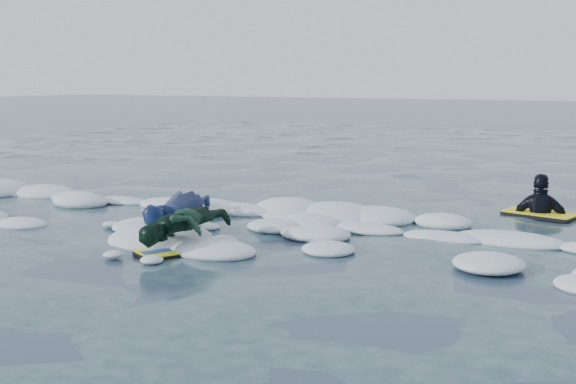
% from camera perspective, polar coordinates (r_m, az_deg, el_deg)
% --- Properties ---
extents(ground, '(120.00, 120.00, 0.00)m').
position_cam_1_polar(ground, '(8.57, -4.28, -4.13)').
color(ground, '#182A3B').
rests_on(ground, ground).
extents(foam_band, '(12.00, 3.10, 0.30)m').
position_cam_1_polar(foam_band, '(9.44, -0.91, -2.89)').
color(foam_band, white).
rests_on(foam_band, ground).
extents(prone_woman_unit, '(1.03, 1.72, 0.42)m').
position_cam_1_polar(prone_woman_unit, '(9.57, -8.93, -1.51)').
color(prone_woman_unit, black).
rests_on(prone_woman_unit, ground).
extents(prone_child_unit, '(0.76, 1.31, 0.48)m').
position_cam_1_polar(prone_child_unit, '(8.24, -8.20, -2.98)').
color(prone_child_unit, black).
rests_on(prone_child_unit, ground).
extents(waiting_rider_unit, '(1.08, 0.75, 1.47)m').
position_cam_1_polar(waiting_rider_unit, '(10.81, 19.29, -2.44)').
color(waiting_rider_unit, black).
rests_on(waiting_rider_unit, ground).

